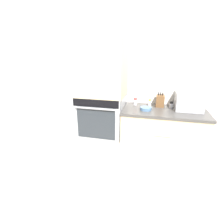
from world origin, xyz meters
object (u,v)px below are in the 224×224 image
condiment_jar_near (150,103)px  condiment_jar_mid (171,105)px  wall_oven (102,114)px  microwave (189,101)px  knife_block (160,101)px  condiment_jar_far (135,102)px  bowl (146,109)px

condiment_jar_near → condiment_jar_mid: bearing=-3.6°
condiment_jar_near → condiment_jar_mid: 0.32m
wall_oven → microwave: size_ratio=1.90×
wall_oven → knife_block: (0.88, 0.17, 0.23)m
condiment_jar_near → wall_oven: bearing=-167.6°
knife_block → condiment_jar_near: knife_block is taller
wall_oven → microwave: (1.27, 0.10, 0.27)m
condiment_jar_far → condiment_jar_mid: bearing=-2.9°
bowl → condiment_jar_near: bearing=78.9°
condiment_jar_mid → knife_block: bearing=168.7°
condiment_jar_mid → bowl: bearing=-150.5°
knife_block → condiment_jar_far: size_ratio=2.03×
condiment_jar_mid → condiment_jar_far: condiment_jar_far is taller
wall_oven → condiment_jar_mid: bearing=7.7°
bowl → condiment_jar_far: 0.29m
bowl → condiment_jar_far: condiment_jar_far is taller
knife_block → condiment_jar_mid: (0.16, -0.03, -0.04)m
knife_block → condiment_jar_near: size_ratio=2.07×
microwave → knife_block: microwave is taller
condiment_jar_mid → microwave: bearing=-8.7°
condiment_jar_near → condiment_jar_mid: size_ratio=1.18×
wall_oven → condiment_jar_mid: size_ratio=7.76×
knife_block → condiment_jar_far: 0.38m
bowl → condiment_jar_far: bearing=127.7°
microwave → condiment_jar_near: bearing=174.2°
bowl → condiment_jar_mid: (0.36, 0.20, 0.02)m
microwave → knife_block: bearing=170.2°
microwave → condiment_jar_near: size_ratio=3.47×
microwave → bowl: 0.62m
knife_block → condiment_jar_near: (-0.15, -0.01, -0.04)m
bowl → knife_block: bearing=50.2°
condiment_jar_near → condiment_jar_far: 0.22m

